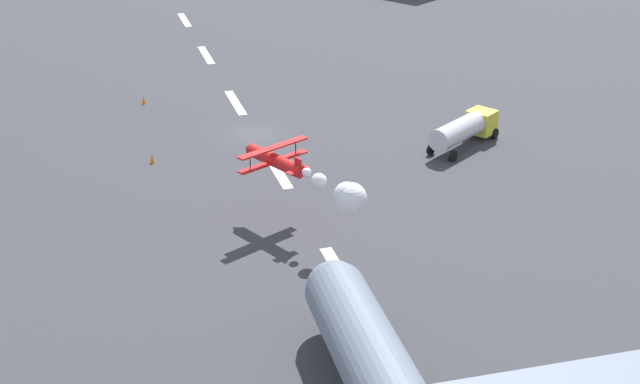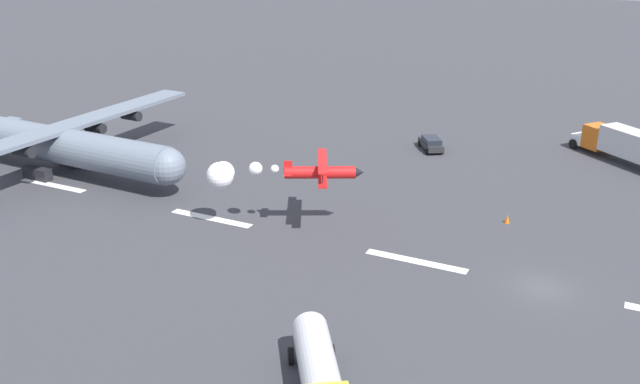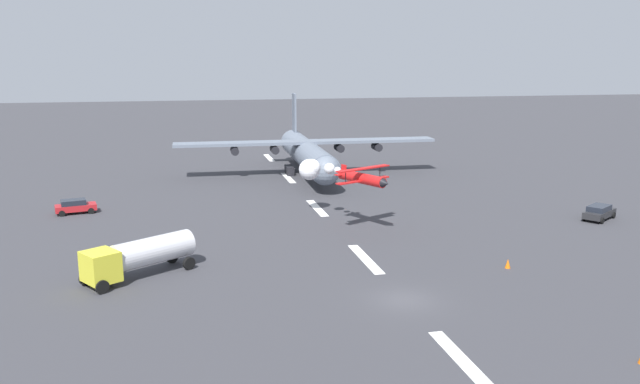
% 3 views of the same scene
% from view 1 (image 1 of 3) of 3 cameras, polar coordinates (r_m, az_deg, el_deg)
% --- Properties ---
extents(ground_plane, '(440.00, 440.00, 0.00)m').
position_cam_1_polar(ground_plane, '(84.95, -4.32, 3.86)').
color(ground_plane, '#38383D').
rests_on(ground_plane, ground).
extents(runway_stripe_2, '(8.00, 0.90, 0.01)m').
position_cam_1_polar(runway_stripe_2, '(129.18, -8.87, 11.08)').
color(runway_stripe_2, white).
rests_on(runway_stripe_2, ground).
extents(runway_stripe_3, '(8.00, 0.90, 0.01)m').
position_cam_1_polar(runway_stripe_3, '(111.23, -7.47, 8.89)').
color(runway_stripe_3, white).
rests_on(runway_stripe_3, ground).
extents(runway_stripe_4, '(8.00, 0.90, 0.01)m').
position_cam_1_polar(runway_stripe_4, '(93.59, -5.56, 5.85)').
color(runway_stripe_4, white).
rests_on(runway_stripe_4, ground).
extents(runway_stripe_5, '(8.00, 0.90, 0.01)m').
position_cam_1_polar(runway_stripe_5, '(76.48, -2.81, 1.43)').
color(runway_stripe_5, white).
rests_on(runway_stripe_5, ground).
extents(runway_stripe_6, '(8.00, 0.90, 0.01)m').
position_cam_1_polar(runway_stripe_6, '(60.36, 1.44, -5.45)').
color(runway_stripe_6, white).
rests_on(runway_stripe_6, ground).
extents(stunt_biplane_red, '(11.96, 7.84, 2.44)m').
position_cam_1_polar(stunt_biplane_red, '(61.89, 0.27, 0.51)').
color(stunt_biplane_red, red).
extents(fuel_tanker_truck, '(6.84, 8.53, 2.90)m').
position_cam_1_polar(fuel_tanker_truck, '(82.04, 9.44, 4.10)').
color(fuel_tanker_truck, yellow).
rests_on(fuel_tanker_truck, ground).
extents(traffic_cone_near, '(0.44, 0.44, 0.75)m').
position_cam_1_polar(traffic_cone_near, '(94.50, -11.47, 5.89)').
color(traffic_cone_near, orange).
rests_on(traffic_cone_near, ground).
extents(traffic_cone_far, '(0.44, 0.44, 0.75)m').
position_cam_1_polar(traffic_cone_far, '(79.21, -10.93, 2.13)').
color(traffic_cone_far, orange).
rests_on(traffic_cone_far, ground).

